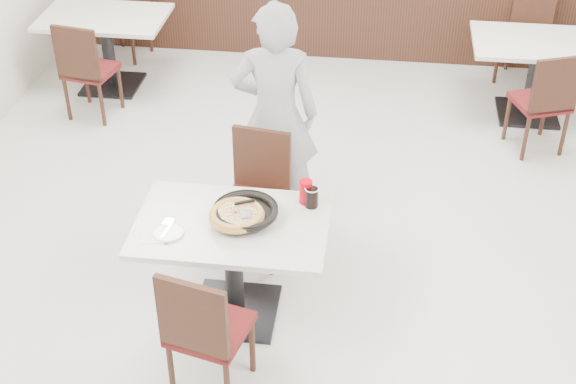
# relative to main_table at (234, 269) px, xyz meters

# --- Properties ---
(floor) EXTENTS (7.00, 7.00, 0.00)m
(floor) POSITION_rel_main_table_xyz_m (0.34, 0.57, -0.38)
(floor) COLOR #B5B5B0
(floor) RESTS_ON ground
(wainscot_back) EXTENTS (5.90, 0.03, 1.10)m
(wainscot_back) POSITION_rel_main_table_xyz_m (0.34, 4.05, 0.18)
(wainscot_back) COLOR black
(wainscot_back) RESTS_ON floor
(main_table) EXTENTS (1.25, 0.87, 0.75)m
(main_table) POSITION_rel_main_table_xyz_m (0.00, 0.00, 0.00)
(main_table) COLOR silver
(main_table) RESTS_ON floor
(chair_near) EXTENTS (0.51, 0.51, 0.95)m
(chair_near) POSITION_rel_main_table_xyz_m (-0.02, -0.63, 0.10)
(chair_near) COLOR black
(chair_near) RESTS_ON floor
(chair_far) EXTENTS (0.48, 0.48, 0.95)m
(chair_far) POSITION_rel_main_table_xyz_m (0.03, 0.63, 0.10)
(chair_far) COLOR black
(chair_far) RESTS_ON floor
(trivet) EXTENTS (0.14, 0.14, 0.04)m
(trivet) POSITION_rel_main_table_xyz_m (0.03, -0.02, 0.39)
(trivet) COLOR black
(trivet) RESTS_ON main_table
(pizza_pan) EXTENTS (0.39, 0.39, 0.01)m
(pizza_pan) POSITION_rel_main_table_xyz_m (0.08, 0.05, 0.42)
(pizza_pan) COLOR black
(pizza_pan) RESTS_ON trivet
(pizza) EXTENTS (0.36, 0.36, 0.02)m
(pizza) POSITION_rel_main_table_xyz_m (0.03, -0.00, 0.44)
(pizza) COLOR tan
(pizza) RESTS_ON pizza_pan
(pizza_server) EXTENTS (0.08, 0.10, 0.00)m
(pizza_server) POSITION_rel_main_table_xyz_m (0.09, -0.01, 0.47)
(pizza_server) COLOR silver
(pizza_server) RESTS_ON pizza
(napkin) EXTENTS (0.20, 0.20, 0.00)m
(napkin) POSITION_rel_main_table_xyz_m (-0.44, -0.18, 0.38)
(napkin) COLOR white
(napkin) RESTS_ON main_table
(side_plate) EXTENTS (0.20, 0.20, 0.01)m
(side_plate) POSITION_rel_main_table_xyz_m (-0.36, -0.16, 0.38)
(side_plate) COLOR white
(side_plate) RESTS_ON napkin
(fork) EXTENTS (0.04, 0.17, 0.00)m
(fork) POSITION_rel_main_table_xyz_m (-0.37, -0.14, 0.39)
(fork) COLOR silver
(fork) RESTS_ON side_plate
(cola_glass) EXTENTS (0.09, 0.09, 0.13)m
(cola_glass) POSITION_rel_main_table_xyz_m (0.47, 0.24, 0.44)
(cola_glass) COLOR black
(cola_glass) RESTS_ON main_table
(red_cup) EXTENTS (0.09, 0.09, 0.16)m
(red_cup) POSITION_rel_main_table_xyz_m (0.43, 0.28, 0.45)
(red_cup) COLOR #C4000F
(red_cup) RESTS_ON main_table
(diner_person) EXTENTS (0.67, 0.47, 1.75)m
(diner_person) POSITION_rel_main_table_xyz_m (0.11, 1.16, 0.50)
(diner_person) COLOR #A4A4A8
(diner_person) RESTS_ON floor
(bg_table_left) EXTENTS (1.28, 0.92, 0.75)m
(bg_table_left) POSITION_rel_main_table_xyz_m (-1.84, 3.10, 0.00)
(bg_table_left) COLOR silver
(bg_table_left) RESTS_ON floor
(bg_chair_left_near) EXTENTS (0.49, 0.49, 0.95)m
(bg_chair_left_near) POSITION_rel_main_table_xyz_m (-1.81, 2.52, 0.10)
(bg_chair_left_near) COLOR black
(bg_chair_left_near) RESTS_ON floor
(bg_chair_left_far) EXTENTS (0.51, 0.51, 0.95)m
(bg_chair_left_far) POSITION_rel_main_table_xyz_m (-1.88, 3.81, 0.10)
(bg_chair_left_far) COLOR black
(bg_chair_left_far) RESTS_ON floor
(bg_table_right) EXTENTS (1.25, 0.88, 0.75)m
(bg_table_right) POSITION_rel_main_table_xyz_m (2.25, 3.03, 0.00)
(bg_table_right) COLOR silver
(bg_table_right) RESTS_ON floor
(bg_chair_right_near) EXTENTS (0.54, 0.54, 0.95)m
(bg_chair_right_near) POSITION_rel_main_table_xyz_m (2.22, 2.43, 0.10)
(bg_chair_right_near) COLOR black
(bg_chair_right_near) RESTS_ON floor
(bg_chair_right_far) EXTENTS (0.55, 0.55, 0.95)m
(bg_chair_right_far) POSITION_rel_main_table_xyz_m (2.23, 3.76, 0.10)
(bg_chair_right_far) COLOR black
(bg_chair_right_far) RESTS_ON floor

